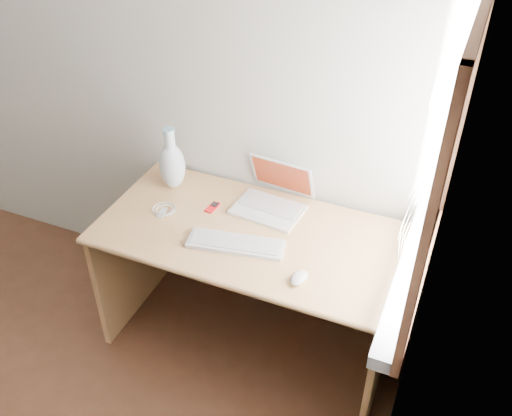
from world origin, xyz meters
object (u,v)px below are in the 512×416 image
at_px(laptop, 271,198).
at_px(vase, 172,164).
at_px(external_keyboard, 236,244).
at_px(desk, 256,255).

xyz_separation_m(laptop, vase, (-0.51, -0.03, 0.08)).
relative_size(laptop, external_keyboard, 0.76).
height_order(desk, vase, vase).
distance_m(desk, laptop, 0.29).
bearing_deg(laptop, desk, -93.64).
relative_size(laptop, vase, 1.03).
height_order(external_keyboard, vase, vase).
relative_size(desk, external_keyboard, 3.12).
height_order(desk, external_keyboard, external_keyboard).
bearing_deg(desk, vase, 168.66).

